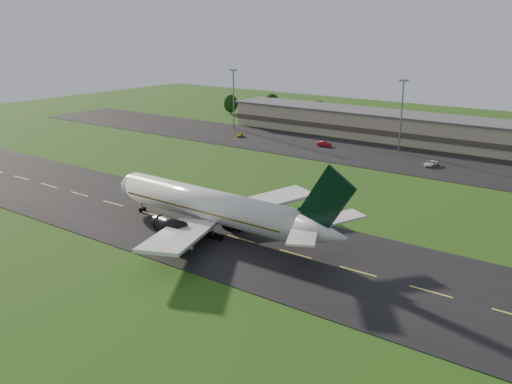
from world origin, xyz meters
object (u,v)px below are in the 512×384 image
Objects in this scene: airliner at (213,207)px; service_vehicle_b at (324,144)px; light_mast_centre at (402,107)px; service_vehicle_c at (431,163)px; light_mast_west at (234,92)px; service_vehicle_a at (240,135)px; terminal at (426,130)px.

airliner is 11.84× the size of service_vehicle_b.
light_mast_centre is 4.09× the size of service_vehicle_c.
service_vehicle_a is (10.23, -9.50, -12.05)m from light_mast_west.
light_mast_west is 5.94× the size of service_vehicle_a.
service_vehicle_c is at bearing -24.60° from service_vehicle_a.
service_vehicle_a is at bearing -169.19° from light_mast_centre.
terminal reaches higher than service_vehicle_b.
terminal is at bearing 118.12° from service_vehicle_c.
light_mast_centre reaches higher than service_vehicle_a.
light_mast_centre is at bearing 145.30° from service_vehicle_c.
light_mast_centre is (0.12, 80.01, 8.08)m from airliner.
terminal is 64.10m from light_mast_west.
terminal is 33.50× the size of service_vehicle_b.
service_vehicle_a is 0.69× the size of service_vehicle_c.
light_mast_west reaches higher than service_vehicle_b.
service_vehicle_b is (-20.69, -6.19, -11.92)m from light_mast_centre.
service_vehicle_a is 63.21m from service_vehicle_c.
light_mast_centre is at bearing -94.95° from terminal.
airliner is 100.26m from light_mast_west.
airliner is at bearing -78.28° from service_vehicle_a.
service_vehicle_b is 34.42m from service_vehicle_c.
light_mast_west is at bearing 72.60° from service_vehicle_b.
light_mast_centre is 20.96m from service_vehicle_c.
light_mast_west reaches higher than service_vehicle_c.
light_mast_west is at bearing 113.68° from service_vehicle_a.
terminal is at bearing -53.08° from service_vehicle_b.
light_mast_centre is at bearing 90.45° from airliner.
light_mast_west and light_mast_centre have the same top height.
service_vehicle_a is at bearing 88.06° from service_vehicle_b.
airliner is 76.73m from service_vehicle_b.
light_mast_west is at bearing 175.73° from service_vehicle_c.
service_vehicle_b is at bearing 106.11° from airliner.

